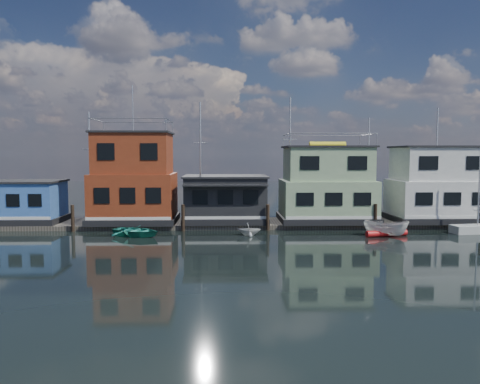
{
  "coord_description": "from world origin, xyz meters",
  "views": [
    {
      "loc": [
        -0.5,
        -29.08,
        6.37
      ],
      "look_at": [
        0.78,
        12.0,
        3.0
      ],
      "focal_mm": 35.0,
      "sensor_mm": 36.0,
      "label": 1
    }
  ],
  "objects_px": {
    "red_kayak": "(387,233)",
    "dinghy_teal": "(136,231)",
    "houseboat_green": "(327,186)",
    "motorboat": "(386,228)",
    "houseboat_white": "(438,186)",
    "houseboat_red": "(134,180)",
    "day_sailer": "(477,228)",
    "dinghy_white": "(249,229)",
    "houseboat_blue": "(25,202)",
    "houseboat_dark": "(226,199)"
  },
  "relations": [
    {
      "from": "houseboat_green",
      "to": "houseboat_white",
      "type": "height_order",
      "value": "houseboat_green"
    },
    {
      "from": "motorboat",
      "to": "houseboat_white",
      "type": "bearing_deg",
      "value": -20.19
    },
    {
      "from": "houseboat_green",
      "to": "motorboat",
      "type": "bearing_deg",
      "value": -60.31
    },
    {
      "from": "red_kayak",
      "to": "dinghy_teal",
      "type": "bearing_deg",
      "value": 164.95
    },
    {
      "from": "motorboat",
      "to": "dinghy_white",
      "type": "distance_m",
      "value": 10.54
    },
    {
      "from": "houseboat_red",
      "to": "day_sailer",
      "type": "height_order",
      "value": "houseboat_red"
    },
    {
      "from": "houseboat_red",
      "to": "dinghy_white",
      "type": "height_order",
      "value": "houseboat_red"
    },
    {
      "from": "day_sailer",
      "to": "dinghy_teal",
      "type": "height_order",
      "value": "day_sailer"
    },
    {
      "from": "dinghy_teal",
      "to": "red_kayak",
      "type": "bearing_deg",
      "value": -67.86
    },
    {
      "from": "houseboat_red",
      "to": "dinghy_teal",
      "type": "height_order",
      "value": "houseboat_red"
    },
    {
      "from": "dinghy_teal",
      "to": "dinghy_white",
      "type": "distance_m",
      "value": 8.74
    },
    {
      "from": "houseboat_red",
      "to": "houseboat_white",
      "type": "distance_m",
      "value": 27.01
    },
    {
      "from": "day_sailer",
      "to": "dinghy_white",
      "type": "distance_m",
      "value": 18.44
    },
    {
      "from": "houseboat_green",
      "to": "day_sailer",
      "type": "relative_size",
      "value": 1.27
    },
    {
      "from": "houseboat_white",
      "to": "dinghy_white",
      "type": "height_order",
      "value": "houseboat_white"
    },
    {
      "from": "houseboat_red",
      "to": "houseboat_green",
      "type": "relative_size",
      "value": 1.41
    },
    {
      "from": "day_sailer",
      "to": "houseboat_red",
      "type": "bearing_deg",
      "value": 164.28
    },
    {
      "from": "houseboat_dark",
      "to": "dinghy_white",
      "type": "bearing_deg",
      "value": -69.54
    },
    {
      "from": "houseboat_dark",
      "to": "houseboat_white",
      "type": "bearing_deg",
      "value": 0.06
    },
    {
      "from": "houseboat_dark",
      "to": "houseboat_green",
      "type": "bearing_deg",
      "value": 0.12
    },
    {
      "from": "houseboat_dark",
      "to": "houseboat_red",
      "type": "bearing_deg",
      "value": 179.86
    },
    {
      "from": "dinghy_teal",
      "to": "red_kayak",
      "type": "xyz_separation_m",
      "value": [
        19.32,
        -0.72,
        -0.15
      ]
    },
    {
      "from": "houseboat_red",
      "to": "houseboat_green",
      "type": "distance_m",
      "value": 17.01
    },
    {
      "from": "houseboat_blue",
      "to": "red_kayak",
      "type": "bearing_deg",
      "value": -10.97
    },
    {
      "from": "red_kayak",
      "to": "dinghy_white",
      "type": "distance_m",
      "value": 10.62
    },
    {
      "from": "houseboat_green",
      "to": "houseboat_white",
      "type": "relative_size",
      "value": 1.0
    },
    {
      "from": "houseboat_red",
      "to": "day_sailer",
      "type": "bearing_deg",
      "value": -9.01
    },
    {
      "from": "houseboat_blue",
      "to": "day_sailer",
      "type": "xyz_separation_m",
      "value": [
        37.77,
        -4.48,
        -1.81
      ]
    },
    {
      "from": "houseboat_green",
      "to": "day_sailer",
      "type": "bearing_deg",
      "value": -21.7
    },
    {
      "from": "houseboat_white",
      "to": "motorboat",
      "type": "distance_m",
      "value": 9.33
    },
    {
      "from": "day_sailer",
      "to": "houseboat_green",
      "type": "bearing_deg",
      "value": 151.59
    },
    {
      "from": "houseboat_green",
      "to": "dinghy_teal",
      "type": "distance_m",
      "value": 16.99
    },
    {
      "from": "houseboat_green",
      "to": "red_kayak",
      "type": "distance_m",
      "value": 7.5
    },
    {
      "from": "day_sailer",
      "to": "dinghy_white",
      "type": "bearing_deg",
      "value": 174.7
    },
    {
      "from": "houseboat_red",
      "to": "motorboat",
      "type": "height_order",
      "value": "houseboat_red"
    },
    {
      "from": "motorboat",
      "to": "red_kayak",
      "type": "xyz_separation_m",
      "value": [
        0.08,
        0.05,
        -0.41
      ]
    },
    {
      "from": "motorboat",
      "to": "houseboat_dark",
      "type": "bearing_deg",
      "value": 93.19
    },
    {
      "from": "houseboat_blue",
      "to": "houseboat_dark",
      "type": "bearing_deg",
      "value": -0.06
    },
    {
      "from": "dinghy_teal",
      "to": "dinghy_white",
      "type": "xyz_separation_m",
      "value": [
        8.74,
        0.14,
        0.09
      ]
    },
    {
      "from": "red_kayak",
      "to": "houseboat_blue",
      "type": "bearing_deg",
      "value": 156.1
    },
    {
      "from": "dinghy_teal",
      "to": "motorboat",
      "type": "relative_size",
      "value": 1.15
    },
    {
      "from": "red_kayak",
      "to": "day_sailer",
      "type": "bearing_deg",
      "value": -3.41
    },
    {
      "from": "dinghy_teal",
      "to": "dinghy_white",
      "type": "relative_size",
      "value": 2.09
    },
    {
      "from": "houseboat_blue",
      "to": "motorboat",
      "type": "xyz_separation_m",
      "value": [
        29.84,
        -5.85,
        -1.55
      ]
    },
    {
      "from": "houseboat_green",
      "to": "red_kayak",
      "type": "bearing_deg",
      "value": -59.48
    },
    {
      "from": "houseboat_red",
      "to": "dinghy_white",
      "type": "bearing_deg",
      "value": -26.67
    },
    {
      "from": "houseboat_red",
      "to": "houseboat_white",
      "type": "xyz_separation_m",
      "value": [
        27.0,
        0.0,
        -0.57
      ]
    },
    {
      "from": "houseboat_white",
      "to": "dinghy_teal",
      "type": "relative_size",
      "value": 2.15
    },
    {
      "from": "houseboat_dark",
      "to": "houseboat_green",
      "type": "height_order",
      "value": "houseboat_green"
    },
    {
      "from": "houseboat_white",
      "to": "houseboat_blue",
      "type": "bearing_deg",
      "value": -180.0
    }
  ]
}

